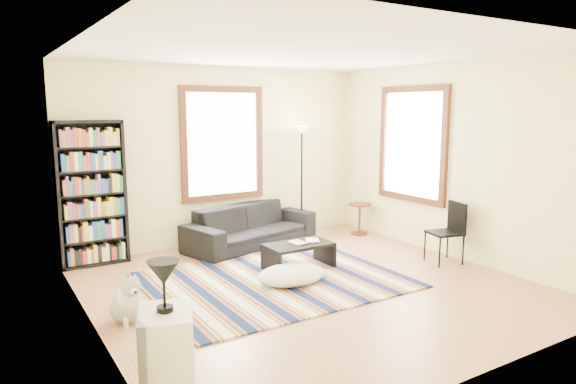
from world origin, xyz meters
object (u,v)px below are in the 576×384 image
coffee_table (299,256)px  white_cabinet (167,356)px  sofa (251,226)px  floor_cushion (291,275)px  bookshelf (91,194)px  folding_chair (444,233)px  side_table (359,219)px  floor_lamp (302,182)px  dog (126,297)px

coffee_table → white_cabinet: (-2.55, -2.14, 0.17)m
sofa → floor_cushion: 1.91m
bookshelf → folding_chair: (4.20, -2.52, -0.57)m
side_table → folding_chair: folding_chair is taller
sofa → white_cabinet: (-2.57, -3.57, 0.03)m
floor_lamp → coffee_table: bearing=-124.5°
floor_lamp → side_table: (0.91, -0.44, -0.66)m
floor_cushion → white_cabinet: white_cabinet is taller
floor_cushion → dog: dog is taller
folding_chair → dog: folding_chair is taller
floor_lamp → dog: floor_lamp is taller
bookshelf → floor_lamp: size_ratio=1.08×
sofa → dog: 3.13m
coffee_table → dog: dog is taller
sofa → coffee_table: size_ratio=2.43×
bookshelf → white_cabinet: size_ratio=2.86×
white_cabinet → floor_lamp: bearing=64.4°
coffee_table → floor_cushion: bearing=-132.0°
sofa → side_table: sofa is taller
bookshelf → floor_cushion: 2.99m
floor_cushion → floor_lamp: bearing=53.8°
floor_cushion → dog: 2.06m
sofa → folding_chair: size_ratio=2.54×
sofa → white_cabinet: 4.40m
coffee_table → white_cabinet: size_ratio=1.29×
folding_chair → sofa: bearing=143.4°
folding_chair → white_cabinet: (-4.45, -1.32, -0.08)m
coffee_table → side_table: (1.95, 1.09, 0.09)m
floor_cushion → floor_lamp: floor_lamp is taller
bookshelf → floor_lamp: bearing=-2.9°
coffee_table → side_table: side_table is taller
floor_lamp → side_table: size_ratio=3.44×
bookshelf → coffee_table: (2.29, -1.70, -0.82)m
white_cabinet → dog: bearing=104.8°
floor_lamp → side_table: bearing=-25.9°
bookshelf → white_cabinet: 3.90m
sofa → coffee_table: 1.43m
folding_chair → coffee_table: bearing=170.1°
floor_cushion → side_table: (2.34, 1.51, 0.16)m
coffee_table → folding_chair: size_ratio=1.05×
floor_cushion → bookshelf: bearing=132.0°
coffee_table → floor_cushion: size_ratio=1.01×
folding_chair → side_table: bearing=102.0°
coffee_table → floor_lamp: floor_lamp is taller
coffee_table → dog: (-2.43, -0.52, 0.08)m
bookshelf → floor_lamp: 3.35m
white_cabinet → dog: 1.63m
bookshelf → side_table: bearing=-8.2°
sofa → dog: bearing=-156.6°
floor_cushion → white_cabinet: 2.77m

